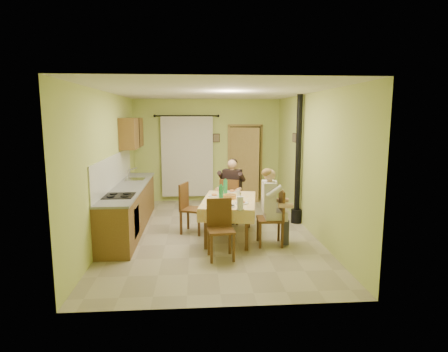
{
  "coord_description": "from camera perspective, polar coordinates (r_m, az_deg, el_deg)",
  "views": [
    {
      "loc": [
        -0.3,
        -7.31,
        2.34
      ],
      "look_at": [
        0.25,
        0.1,
        1.15
      ],
      "focal_mm": 30.0,
      "sensor_mm": 36.0,
      "label": 1
    }
  ],
  "objects": [
    {
      "name": "room_shell",
      "position": [
        7.34,
        -1.9,
        5.03
      ],
      "size": [
        4.04,
        6.04,
        2.82
      ],
      "color": "#C4D46D",
      "rests_on": "ground"
    },
    {
      "name": "man_far",
      "position": [
        8.24,
        1.2,
        -1.11
      ],
      "size": [
        0.65,
        0.6,
        1.39
      ],
      "rotation": [
        0.0,
        0.0,
        -0.41
      ],
      "color": "black",
      "rests_on": "chair_far"
    },
    {
      "name": "chair_left",
      "position": [
        7.65,
        -4.8,
        -6.46
      ],
      "size": [
        0.57,
        0.57,
        1.01
      ],
      "rotation": [
        0.0,
        0.0,
        -1.93
      ],
      "color": "#553417",
      "rests_on": "ground"
    },
    {
      "name": "dining_table",
      "position": [
        7.3,
        0.79,
        -6.46
      ],
      "size": [
        1.25,
        1.79,
        0.76
      ],
      "rotation": [
        0.0,
        0.0,
        -0.16
      ],
      "color": "#E9C37A",
      "rests_on": "ground"
    },
    {
      "name": "chair_far",
      "position": [
        8.35,
        1.16,
        -5.1
      ],
      "size": [
        0.56,
        0.56,
        0.99
      ],
      "rotation": [
        0.0,
        0.0,
        -0.41
      ],
      "color": "#553417",
      "rests_on": "ground"
    },
    {
      "name": "floor",
      "position": [
        7.68,
        -1.82,
        -8.64
      ],
      "size": [
        4.0,
        6.0,
        0.01
      ],
      "primitive_type": "cube",
      "color": "tan",
      "rests_on": "ground"
    },
    {
      "name": "curtain",
      "position": [
        10.27,
        -5.62,
        3.03
      ],
      "size": [
        1.7,
        0.07,
        2.22
      ],
      "color": "black",
      "rests_on": "ground"
    },
    {
      "name": "stove_flue",
      "position": [
        8.32,
        11.15,
        -0.17
      ],
      "size": [
        0.24,
        0.24,
        2.8
      ],
      "color": "black",
      "rests_on": "ground"
    },
    {
      "name": "picture_back",
      "position": [
        10.31,
        -1.18,
        5.82
      ],
      "size": [
        0.19,
        0.03,
        0.23
      ],
      "primitive_type": "cube",
      "color": "black",
      "rests_on": "room_shell"
    },
    {
      "name": "picture_right",
      "position": [
        8.82,
        10.73,
        5.75
      ],
      "size": [
        0.03,
        0.31,
        0.21
      ],
      "primitive_type": "cube",
      "color": "brown",
      "rests_on": "room_shell"
    },
    {
      "name": "man_right",
      "position": [
        6.83,
        7.1,
        -3.33
      ],
      "size": [
        0.47,
        0.6,
        1.39
      ],
      "rotation": [
        0.0,
        0.0,
        1.52
      ],
      "color": "beige",
      "rests_on": "chair_right"
    },
    {
      "name": "doorway",
      "position": [
        10.38,
        3.18,
        1.95
      ],
      "size": [
        0.96,
        0.36,
        2.15
      ],
      "color": "black",
      "rests_on": "ground"
    },
    {
      "name": "tableware",
      "position": [
        7.1,
        0.81,
        -3.23
      ],
      "size": [
        0.72,
        1.68,
        0.33
      ],
      "color": "white",
      "rests_on": "dining_table"
    },
    {
      "name": "kitchen_run",
      "position": [
        8.06,
        -14.22,
        -4.52
      ],
      "size": [
        0.64,
        3.64,
        1.56
      ],
      "color": "brown",
      "rests_on": "ground"
    },
    {
      "name": "upper_cabinets",
      "position": [
        9.15,
        -13.89,
        6.39
      ],
      "size": [
        0.35,
        1.4,
        0.7
      ],
      "primitive_type": "cube",
      "color": "brown",
      "rests_on": "room_shell"
    },
    {
      "name": "chair_near",
      "position": [
        6.29,
        -0.5,
        -9.91
      ],
      "size": [
        0.46,
        0.46,
        0.98
      ],
      "rotation": [
        0.0,
        0.0,
        3.23
      ],
      "color": "#553417",
      "rests_on": "ground"
    },
    {
      "name": "chair_right",
      "position": [
        6.98,
        7.13,
        -8.03
      ],
      "size": [
        0.48,
        0.48,
        1.02
      ],
      "rotation": [
        0.0,
        0.0,
        1.52
      ],
      "color": "#553417",
      "rests_on": "ground"
    }
  ]
}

